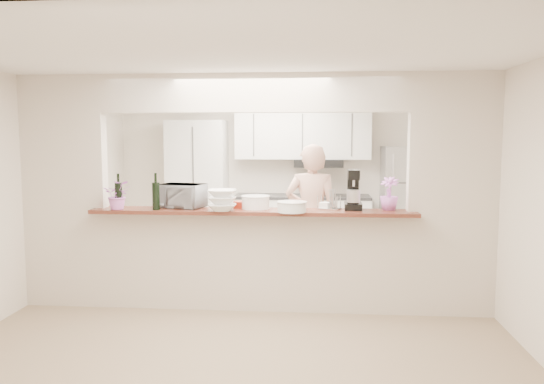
# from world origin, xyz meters

# --- Properties ---
(floor) EXTENTS (6.00, 6.00, 0.00)m
(floor) POSITION_xyz_m (0.00, 0.00, 0.00)
(floor) COLOR gray
(floor) RESTS_ON ground
(tile_overlay) EXTENTS (5.00, 2.90, 0.01)m
(tile_overlay) POSITION_xyz_m (0.00, 1.55, 0.01)
(tile_overlay) COLOR #BCB7AA
(tile_overlay) RESTS_ON floor
(partition) EXTENTS (5.00, 0.15, 2.50)m
(partition) POSITION_xyz_m (0.00, 0.00, 1.48)
(partition) COLOR beige
(partition) RESTS_ON floor
(bar_counter) EXTENTS (3.40, 0.38, 1.09)m
(bar_counter) POSITION_xyz_m (0.00, -0.00, 0.58)
(bar_counter) COLOR beige
(bar_counter) RESTS_ON floor
(kitchen_cabinets) EXTENTS (3.15, 0.62, 2.25)m
(kitchen_cabinets) POSITION_xyz_m (-0.19, 2.72, 0.97)
(kitchen_cabinets) COLOR silver
(kitchen_cabinets) RESTS_ON floor
(refrigerator) EXTENTS (0.75, 0.70, 1.70)m
(refrigerator) POSITION_xyz_m (2.05, 2.65, 0.85)
(refrigerator) COLOR #AAAAAF
(refrigerator) RESTS_ON floor
(flower_left) EXTENTS (0.33, 0.30, 0.31)m
(flower_left) POSITION_xyz_m (-1.41, -0.15, 1.24)
(flower_left) COLOR #DE75D3
(flower_left) RESTS_ON bar_counter
(wine_bottle_a) EXTENTS (0.08, 0.08, 0.38)m
(wine_bottle_a) POSITION_xyz_m (-1.40, -0.15, 1.24)
(wine_bottle_a) COLOR black
(wine_bottle_a) RESTS_ON bar_counter
(wine_bottle_b) EXTENTS (0.08, 0.08, 0.39)m
(wine_bottle_b) POSITION_xyz_m (-1.00, -0.15, 1.24)
(wine_bottle_b) COLOR black
(wine_bottle_b) RESTS_ON bar_counter
(toaster_oven) EXTENTS (0.52, 0.41, 0.25)m
(toaster_oven) POSITION_xyz_m (-0.77, 0.05, 1.22)
(toaster_oven) COLOR #9E9EA2
(toaster_oven) RESTS_ON bar_counter
(serving_bowls) EXTENTS (0.32, 0.32, 0.22)m
(serving_bowls) POSITION_xyz_m (-0.30, -0.17, 1.20)
(serving_bowls) COLOR white
(serving_bowls) RESTS_ON bar_counter
(plate_stack_a) EXTENTS (0.30, 0.30, 0.14)m
(plate_stack_a) POSITION_xyz_m (0.02, 0.03, 1.16)
(plate_stack_a) COLOR white
(plate_stack_a) RESTS_ON bar_counter
(plate_stack_b) EXTENTS (0.31, 0.31, 0.11)m
(plate_stack_b) POSITION_xyz_m (0.42, -0.19, 1.14)
(plate_stack_b) COLOR white
(plate_stack_b) RESTS_ON bar_counter
(red_bowl) EXTENTS (0.15, 0.15, 0.07)m
(red_bowl) POSITION_xyz_m (-0.15, 0.08, 1.12)
(red_bowl) COLOR maroon
(red_bowl) RESTS_ON bar_counter
(tan_bowl) EXTENTS (0.14, 0.14, 0.07)m
(tan_bowl) POSITION_xyz_m (0.40, 0.08, 1.12)
(tan_bowl) COLOR beige
(tan_bowl) RESTS_ON bar_counter
(utensil_caddy) EXTENTS (0.26, 0.21, 0.22)m
(utensil_caddy) POSITION_xyz_m (0.80, 0.03, 1.18)
(utensil_caddy) COLOR silver
(utensil_caddy) RESTS_ON bar_counter
(stand_mixer) EXTENTS (0.19, 0.29, 0.42)m
(stand_mixer) POSITION_xyz_m (1.05, 0.06, 1.28)
(stand_mixer) COLOR black
(stand_mixer) RESTS_ON bar_counter
(flower_right) EXTENTS (0.24, 0.24, 0.35)m
(flower_right) POSITION_xyz_m (1.42, 0.05, 1.26)
(flower_right) COLOR #AD66BD
(flower_right) RESTS_ON bar_counter
(person) EXTENTS (0.67, 0.47, 1.76)m
(person) POSITION_xyz_m (0.61, 0.80, 0.88)
(person) COLOR #D49F8A
(person) RESTS_ON floor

